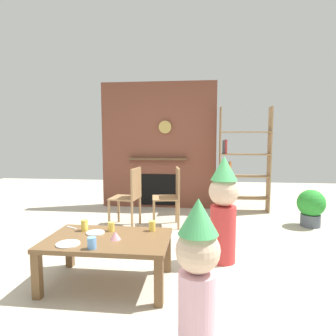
% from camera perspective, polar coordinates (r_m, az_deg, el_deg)
% --- Properties ---
extents(ground_plane, '(12.00, 12.00, 0.00)m').
position_cam_1_polar(ground_plane, '(3.34, -3.48, -17.93)').
color(ground_plane, '#BCB29E').
extents(brick_fireplace_feature, '(2.20, 0.28, 2.40)m').
position_cam_1_polar(brick_fireplace_feature, '(5.67, -1.82, 4.34)').
color(brick_fireplace_feature, brown).
rests_on(brick_fireplace_feature, ground_plane).
extents(bookshelf, '(0.90, 0.28, 1.90)m').
position_cam_1_polar(bookshelf, '(5.48, 13.89, 0.80)').
color(bookshelf, '#9E7A51').
rests_on(bookshelf, ground_plane).
extents(coffee_table, '(1.12, 0.71, 0.44)m').
position_cam_1_polar(coffee_table, '(2.82, -11.67, -14.40)').
color(coffee_table, brown).
rests_on(coffee_table, ground_plane).
extents(paper_cup_near_left, '(0.07, 0.07, 0.10)m').
position_cam_1_polar(paper_cup_near_left, '(2.56, -14.67, -14.00)').
color(paper_cup_near_left, '#669EE0').
rests_on(paper_cup_near_left, coffee_table).
extents(paper_cup_near_right, '(0.06, 0.06, 0.10)m').
position_cam_1_polar(paper_cup_near_right, '(2.92, -3.10, -11.23)').
color(paper_cup_near_right, '#F2CC4C').
rests_on(paper_cup_near_right, coffee_table).
extents(paper_cup_center, '(0.06, 0.06, 0.09)m').
position_cam_1_polar(paper_cup_center, '(2.97, -11.04, -11.16)').
color(paper_cup_center, '#F2CC4C').
rests_on(paper_cup_center, coffee_table).
extents(paper_cup_far_left, '(0.07, 0.07, 0.11)m').
position_cam_1_polar(paper_cup_far_left, '(3.04, -16.00, -10.71)').
color(paper_cup_far_left, '#F2CC4C').
rests_on(paper_cup_far_left, coffee_table).
extents(paper_plate_front, '(0.17, 0.17, 0.01)m').
position_cam_1_polar(paper_plate_front, '(2.94, -14.01, -12.17)').
color(paper_plate_front, white).
rests_on(paper_plate_front, coffee_table).
extents(paper_plate_rear, '(0.20, 0.20, 0.01)m').
position_cam_1_polar(paper_plate_rear, '(2.72, -18.95, -13.86)').
color(paper_plate_rear, white).
rests_on(paper_plate_rear, coffee_table).
extents(birthday_cake_slice, '(0.10, 0.10, 0.07)m').
position_cam_1_polar(birthday_cake_slice, '(2.73, -10.26, -12.84)').
color(birthday_cake_slice, pink).
rests_on(birthday_cake_slice, coffee_table).
extents(table_fork, '(0.14, 0.08, 0.01)m').
position_cam_1_polar(table_fork, '(3.18, -18.36, -10.98)').
color(table_fork, silver).
rests_on(table_fork, coffee_table).
extents(child_with_cone_hat, '(0.27, 0.27, 0.99)m').
position_cam_1_polar(child_with_cone_hat, '(1.90, 5.81, -19.81)').
color(child_with_cone_hat, '#EAB2C6').
rests_on(child_with_cone_hat, ground_plane).
extents(child_in_pink, '(0.32, 0.32, 1.15)m').
position_cam_1_polar(child_in_pink, '(3.22, 10.77, -7.44)').
color(child_in_pink, '#D13838').
rests_on(child_in_pink, ground_plane).
extents(dining_chair_left, '(0.45, 0.45, 0.90)m').
position_cam_1_polar(dining_chair_left, '(4.46, -7.36, -4.97)').
color(dining_chair_left, '#9E7A51').
rests_on(dining_chair_left, ground_plane).
extents(dining_chair_middle, '(0.46, 0.46, 0.90)m').
position_cam_1_polar(dining_chair_middle, '(4.44, 0.73, -4.95)').
color(dining_chair_middle, '#9E7A51').
rests_on(dining_chair_middle, ground_plane).
extents(potted_plant_tall, '(0.41, 0.41, 0.56)m').
position_cam_1_polar(potted_plant_tall, '(4.98, 26.17, -6.72)').
color(potted_plant_tall, '#4C5660').
rests_on(potted_plant_tall, ground_plane).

